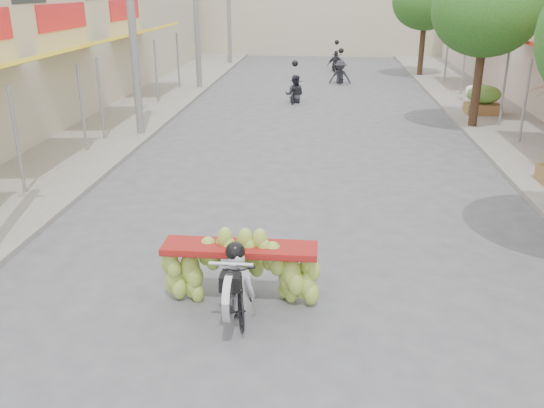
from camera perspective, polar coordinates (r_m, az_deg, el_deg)
The scene contains 13 objects.
ground at distance 7.17m, azimuth 0.75°, elevation -18.17°, with size 120.00×120.00×0.00m, color #55555A.
sidewalk_left at distance 22.31m, azimuth -14.49°, elevation 8.62°, with size 4.00×60.00×0.12m, color gray.
sidewalk_right at distance 22.04m, azimuth 22.68°, elevation 7.54°, with size 4.00×60.00×0.12m, color gray.
far_building at distance 43.58m, azimuth 4.95°, elevation 19.37°, with size 20.00×6.00×7.00m, color #BAB093.
utility_pole_mid at distance 18.51m, azimuth -13.85°, elevation 18.72°, with size 0.60×0.24×8.00m.
street_tree_mid at distance 20.20m, azimuth 20.48°, elevation 17.49°, with size 3.40×3.40×5.25m.
street_tree_far at distance 31.96m, azimuth 15.00°, elevation 18.82°, with size 3.40×3.40×5.25m.
produce_crate_far at distance 22.64m, azimuth 20.24°, elevation 9.87°, with size 1.20×0.88×1.16m.
banana_motorbike at distance 8.45m, azimuth -3.38°, elevation -6.32°, with size 2.29×1.83×1.93m.
pedestrian at distance 23.49m, azimuth 19.22°, elevation 11.05°, with size 0.96×0.69×1.75m.
bg_motorbike_a at distance 24.09m, azimuth 2.27°, elevation 11.82°, with size 0.84×1.54×1.95m.
bg_motorbike_b at distance 29.14m, azimuth 6.80°, elevation 13.43°, with size 1.07×1.63×1.95m.
bg_motorbike_c at distance 33.59m, azimuth 6.39°, elevation 14.32°, with size 1.03×1.64×1.95m.
Camera 1 is at (0.42, -5.56, 4.51)m, focal length 38.00 mm.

